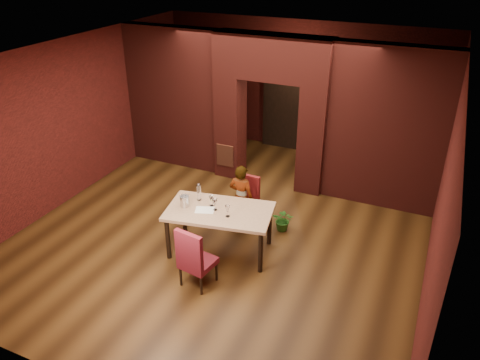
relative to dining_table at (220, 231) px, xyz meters
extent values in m
plane|color=#482C12|center=(-0.18, 0.84, -0.41)|extent=(8.00, 8.00, 0.00)
cube|color=silver|center=(-0.18, 0.84, 2.79)|extent=(7.00, 8.00, 0.04)
cube|color=maroon|center=(-0.18, 4.84, 1.19)|extent=(7.00, 0.04, 3.20)
cube|color=maroon|center=(-0.18, -3.16, 1.19)|extent=(7.00, 0.04, 3.20)
cube|color=maroon|center=(-3.68, 0.84, 1.19)|extent=(0.04, 8.00, 3.20)
cube|color=maroon|center=(3.32, 0.84, 1.19)|extent=(0.04, 8.00, 3.20)
cube|color=maroon|center=(-1.13, 2.84, 0.74)|extent=(0.55, 0.55, 2.30)
cube|color=maroon|center=(0.77, 2.84, 0.74)|extent=(0.55, 0.55, 2.30)
cube|color=maroon|center=(-0.18, 2.84, 2.34)|extent=(2.45, 0.55, 0.90)
cube|color=maroon|center=(-2.54, 2.84, 1.19)|extent=(2.28, 0.35, 3.20)
cube|color=maroon|center=(2.18, 2.84, 1.19)|extent=(2.28, 0.35, 3.20)
cube|color=#9A482C|center=(-1.13, 2.55, 0.14)|extent=(0.40, 0.03, 0.50)
cube|color=black|center=(-0.58, 4.78, 0.64)|extent=(0.90, 0.08, 2.10)
cube|color=black|center=(-0.58, 4.74, 0.64)|extent=(1.02, 0.04, 2.22)
cube|color=tan|center=(0.00, 0.00, 0.00)|extent=(1.91, 1.30, 0.82)
cube|color=maroon|center=(0.05, 0.92, 0.08)|extent=(0.47, 0.47, 0.98)
cube|color=maroon|center=(0.07, -0.91, 0.11)|extent=(0.54, 0.54, 1.05)
imported|color=white|center=(0.04, 0.81, 0.23)|extent=(0.48, 0.33, 1.29)
cube|color=white|center=(-0.22, -0.10, 0.41)|extent=(0.37, 0.32, 0.00)
cylinder|color=#B8B7BF|center=(-0.59, -0.13, 0.51)|extent=(0.16, 0.16, 0.19)
cylinder|color=white|center=(-0.47, 0.16, 0.57)|extent=(0.07, 0.07, 0.31)
imported|color=#27621C|center=(0.79, 1.06, -0.20)|extent=(0.44, 0.39, 0.43)
camera|label=1|loc=(3.05, -5.96, 4.46)|focal=35.00mm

